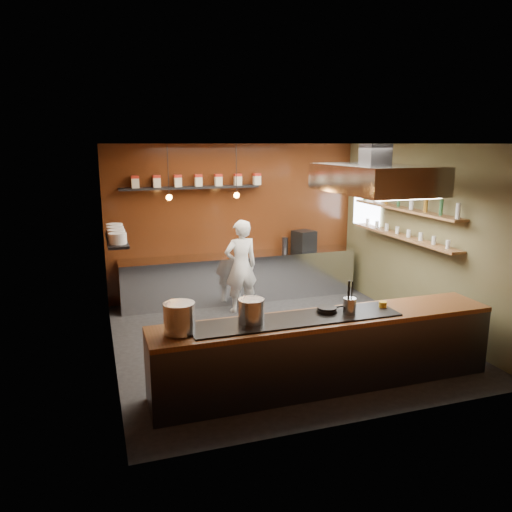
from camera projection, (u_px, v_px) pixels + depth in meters
name	position (u px, v px, depth m)	size (l,w,h in m)	color
floor	(280.00, 339.00, 7.83)	(5.00, 5.00, 0.00)	black
back_wall	(235.00, 221.00, 9.82)	(5.00, 5.00, 0.00)	#3D1C0B
left_wall	(108.00, 257.00, 6.74)	(5.00, 5.00, 0.00)	#3D1C0B
right_wall	(422.00, 236.00, 8.26)	(5.00, 5.00, 0.00)	brown
ceiling	(282.00, 144.00, 7.17)	(5.00, 5.00, 0.00)	silver
window_pane	(367.00, 201.00, 9.74)	(1.00, 1.00, 0.00)	white
prep_counter	(240.00, 277.00, 9.75)	(4.60, 0.65, 0.90)	silver
pass_counter	(325.00, 351.00, 6.25)	(4.40, 0.72, 0.94)	#38383D
tin_shelf	(191.00, 188.00, 9.26)	(2.60, 0.26, 0.04)	black
plate_shelf	(116.00, 240.00, 7.70)	(0.30, 1.40, 0.04)	black
bottle_shelf_upper	(404.00, 209.00, 8.40)	(0.26, 2.80, 0.04)	brown
bottle_shelf_lower	(403.00, 237.00, 8.50)	(0.26, 2.80, 0.04)	brown
extractor_hood	(374.00, 178.00, 7.31)	(1.20, 2.00, 0.72)	#38383D
pendant_left	(169.00, 194.00, 8.51)	(0.10, 0.10, 0.95)	black
pendant_right	(237.00, 192.00, 8.87)	(0.10, 0.10, 0.95)	black
storage_tins	(198.00, 180.00, 9.28)	(2.43, 0.13, 0.22)	#BFB59E
plate_stacks	(116.00, 233.00, 7.68)	(0.26, 1.16, 0.16)	silver
bottles	(405.00, 201.00, 8.37)	(0.06, 2.66, 0.24)	silver
wine_glasses	(403.00, 232.00, 8.49)	(0.07, 2.37, 0.13)	silver
stockpot_large	(179.00, 318.00, 5.54)	(0.35, 0.35, 0.34)	silver
stockpot_small	(251.00, 311.00, 5.84)	(0.31, 0.31, 0.29)	#B1B3B8
utensil_crock	(349.00, 306.00, 6.16)	(0.16, 0.16, 0.20)	#B5B7BC
frying_pan	(327.00, 310.00, 6.24)	(0.43, 0.26, 0.06)	black
butter_jar	(383.00, 305.00, 6.43)	(0.10, 0.10, 0.09)	gold
espresso_machine	(304.00, 240.00, 10.06)	(0.39, 0.37, 0.39)	black
chef	(241.00, 266.00, 8.97)	(0.62, 0.40, 1.69)	white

